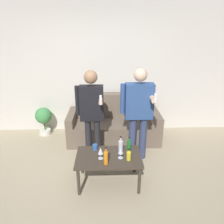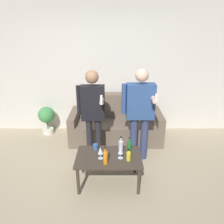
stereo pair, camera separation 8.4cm
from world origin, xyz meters
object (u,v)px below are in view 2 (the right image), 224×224
Objects in this scene: person_standing_right at (139,109)px; person_standing_left at (92,110)px; couch at (115,124)px; coffee_table at (108,159)px; bottle_orange at (128,156)px.

person_standing_left is at bearing -177.60° from person_standing_right.
person_standing_right is (0.38, -0.75, 0.61)m from couch.
coffee_table is at bearing -95.12° from couch.
person_standing_right is (0.50, 0.65, 0.52)m from coffee_table.
couch is 10.58× the size of bottle_orange.
person_standing_right reaches higher than bottle_orange.
couch is 1.04m from person_standing_right.
coffee_table is at bearing -127.71° from person_standing_right.
bottle_orange is 0.88m from person_standing_right.
couch is at bearing 84.88° from coffee_table.
couch is at bearing 116.61° from person_standing_right.
couch is 1.95× the size of coffee_table.
person_standing_right is (0.77, 0.03, -0.01)m from person_standing_left.
person_standing_left is (-0.39, -0.79, 0.62)m from couch.
person_standing_left is at bearing 126.69° from bottle_orange.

